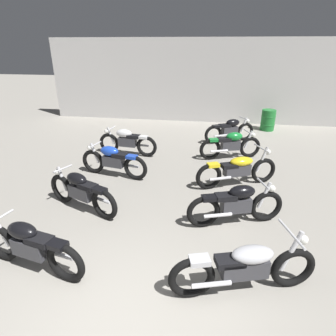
% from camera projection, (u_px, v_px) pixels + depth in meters
% --- Properties ---
extents(back_wall, '(13.22, 0.24, 3.60)m').
position_uv_depth(back_wall, '(193.00, 81.00, 12.79)').
color(back_wall, '#BCBAB7').
rests_on(back_wall, ground).
extents(motorcycle_left_row_0, '(1.95, 0.60, 0.88)m').
position_uv_depth(motorcycle_left_row_0, '(30.00, 246.00, 4.43)').
color(motorcycle_left_row_0, black).
rests_on(motorcycle_left_row_0, ground).
extents(motorcycle_left_row_1, '(1.86, 0.87, 0.88)m').
position_uv_depth(motorcycle_left_row_1, '(81.00, 191.00, 6.08)').
color(motorcycle_left_row_1, black).
rests_on(motorcycle_left_row_1, ground).
extents(motorcycle_left_row_2, '(1.96, 0.58, 0.88)m').
position_uv_depth(motorcycle_left_row_2, '(113.00, 160.00, 7.67)').
color(motorcycle_left_row_2, black).
rests_on(motorcycle_left_row_2, ground).
extents(motorcycle_left_row_3, '(1.97, 0.48, 0.88)m').
position_uv_depth(motorcycle_left_row_3, '(127.00, 141.00, 9.19)').
color(motorcycle_left_row_3, black).
rests_on(motorcycle_left_row_3, ground).
extents(motorcycle_right_row_0, '(2.11, 0.89, 0.97)m').
position_uv_depth(motorcycle_right_row_0, '(245.00, 266.00, 4.02)').
color(motorcycle_right_row_0, black).
rests_on(motorcycle_right_row_0, ground).
extents(motorcycle_right_row_1, '(1.90, 0.77, 0.88)m').
position_uv_depth(motorcycle_right_row_1, '(236.00, 204.00, 5.59)').
color(motorcycle_right_row_1, black).
rests_on(motorcycle_right_row_1, ground).
extents(motorcycle_right_row_2, '(2.03, 1.05, 0.97)m').
position_uv_depth(motorcycle_right_row_2, '(238.00, 169.00, 7.15)').
color(motorcycle_right_row_2, black).
rests_on(motorcycle_right_row_2, ground).
extents(motorcycle_right_row_3, '(1.91, 0.76, 0.88)m').
position_uv_depth(motorcycle_right_row_3, '(231.00, 145.00, 8.88)').
color(motorcycle_right_row_3, black).
rests_on(motorcycle_right_row_3, ground).
extents(motorcycle_right_row_4, '(1.81, 0.99, 0.88)m').
position_uv_depth(motorcycle_right_row_4, '(230.00, 130.00, 10.40)').
color(motorcycle_right_row_4, black).
rests_on(motorcycle_right_row_4, ground).
extents(oil_drum, '(0.59, 0.59, 0.85)m').
position_uv_depth(oil_drum, '(268.00, 120.00, 11.88)').
color(oil_drum, '#1E722D').
rests_on(oil_drum, ground).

